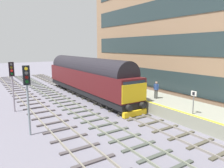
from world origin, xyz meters
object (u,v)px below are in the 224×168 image
Objects in this scene: signal_post_mid at (12,80)px; waiting_passenger at (156,88)px; platform_number_sign at (194,99)px; signal_post_near at (27,91)px; diesel_locomotive at (87,76)px.

waiting_passenger is (11.55, -6.35, -0.99)m from signal_post_mid.
signal_post_mid is 2.66× the size of platform_number_sign.
signal_post_mid reaches higher than platform_number_sign.
signal_post_mid is 2.78× the size of waiting_passenger.
waiting_passenger is at bearing -0.50° from signal_post_near.
platform_number_sign is (10.42, -11.26, -0.82)m from signal_post_mid.
diesel_locomotive is 13.49m from platform_number_sign.
signal_post_mid reaches higher than waiting_passenger.
diesel_locomotive is at bearing 98.64° from platform_number_sign.
diesel_locomotive is at bearing 13.82° from signal_post_mid.
diesel_locomotive is 10.82× the size of platform_number_sign.
diesel_locomotive is at bearing 44.73° from signal_post_near.
waiting_passenger is (1.13, 4.91, -0.17)m from platform_number_sign.
diesel_locomotive is 9.00m from waiting_passenger.
diesel_locomotive reaches higher than signal_post_mid.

